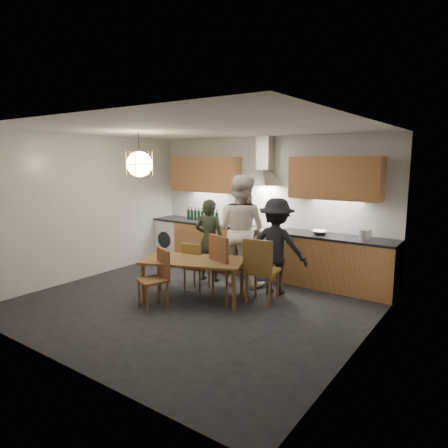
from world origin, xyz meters
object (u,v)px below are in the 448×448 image
Objects in this scene: chair_front at (158,274)px; mixing_bowl at (320,232)px; person_right at (276,246)px; stock_pot at (365,235)px; wine_bottles at (202,214)px; chair_back_left at (194,263)px; dining_table at (194,264)px; person_left at (209,240)px; person_mid at (241,230)px.

chair_front is 2.99× the size of mixing_bowl.
chair_front is 2.85m from mixing_bowl.
person_right is (1.14, 1.56, 0.29)m from chair_front.
stock_pot is 3.35m from wine_bottles.
chair_front is at bearing -123.40° from mixing_bowl.
chair_back_left is at bearing 19.94° from person_right.
dining_table is 1.07m from person_left.
person_mid is 1.36m from mixing_bowl.
dining_table is at bearing 78.49° from person_mid.
chair_back_left is 0.99m from person_mid.
person_right is (1.15, 0.68, 0.31)m from chair_back_left.
stock_pot is (0.75, 0.07, 0.03)m from mixing_bowl.
dining_table is 2.33m from wine_bottles.
chair_front is 1.95m from person_right.
mixing_bowl is at bearing 78.44° from chair_front.
person_left reaches higher than stock_pot.
person_left is at bearing -82.99° from chair_back_left.
person_left is at bearing -153.35° from mixing_bowl.
mixing_bowl is (1.55, 2.35, 0.44)m from chair_front.
chair_back_left is at bearing 112.94° from chair_front.
stock_pot is at bearing 20.61° from dining_table.
person_left reaches higher than chair_front.
chair_front is 0.55× the size of person_right.
chair_back_left is at bearing 88.56° from person_left.
chair_front is 1.06× the size of wine_bottles.
chair_back_left is (-0.27, 0.35, -0.11)m from dining_table.
dining_table is at bearing 121.14° from chair_back_left.
person_left is 1.82× the size of wine_bottles.
person_mid reaches higher than person_left.
mixing_bowl is (0.41, 0.79, 0.15)m from person_right.
person_right is 5.40× the size of mixing_bowl.
person_right is 2.36m from wine_bottles.
person_left reaches higher than chair_back_left.
dining_table is 0.46m from chair_back_left.
wine_bottles is (-1.31, 1.88, 0.46)m from dining_table.
person_mid reaches higher than mixing_bowl.
chair_back_left is 0.52× the size of person_right.
wine_bottles reaches higher than stock_pot.
wine_bottles is (-0.88, 0.91, 0.29)m from person_left.
person_left is 0.95× the size of person_right.
person_left reaches higher than mixing_bowl.
chair_front is 2.67m from wine_bottles.
dining_table is at bearing -55.13° from wine_bottles.
stock_pot is (2.47, 0.93, 0.22)m from person_left.
stock_pot reaches higher than chair_front.
chair_back_left is at bearing 57.08° from person_mid.
person_left is (-0.43, 0.97, 0.17)m from dining_table.
chair_front is at bearing 43.14° from person_right.
chair_back_left is 0.69m from person_left.
person_left is at bearing 10.10° from person_mid.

